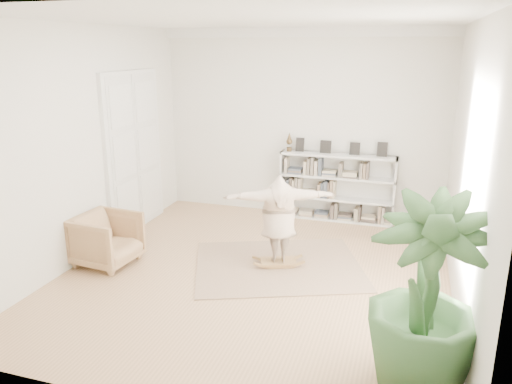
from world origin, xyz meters
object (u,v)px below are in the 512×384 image
rocker_board (278,262)px  person (279,216)px  armchair (107,239)px  houseplant (425,296)px  bookshelf (336,188)px

rocker_board → person: 0.74m
armchair → rocker_board: armchair is taller
rocker_board → person: (-0.00, 0.00, 0.74)m
armchair → houseplant: houseplant is taller
bookshelf → houseplant: (1.56, -4.73, 0.35)m
person → armchair: bearing=-6.7°
armchair → houseplant: bearing=-103.6°
bookshelf → person: bookshelf is taller
bookshelf → person: (-0.49, -2.44, 0.18)m
houseplant → bookshelf: bearing=108.2°
rocker_board → person: person is taller
bookshelf → rocker_board: 2.55m
bookshelf → armchair: (-3.04, -3.14, -0.24)m
bookshelf → person: size_ratio=1.32×
houseplant → person: bearing=131.8°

